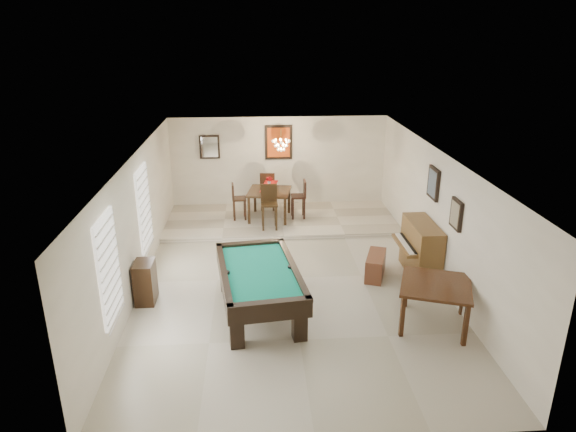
{
  "coord_description": "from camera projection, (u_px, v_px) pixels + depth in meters",
  "views": [
    {
      "loc": [
        -0.69,
        -9.52,
        4.9
      ],
      "look_at": [
        0.0,
        0.6,
        1.15
      ],
      "focal_mm": 32.0,
      "sensor_mm": 36.0,
      "label": 1
    }
  ],
  "objects": [
    {
      "name": "dining_table",
      "position": [
        269.0,
        202.0,
        13.49
      ],
      "size": [
        1.24,
        1.24,
        0.89
      ],
      "primitive_type": null,
      "rotation": [
        0.0,
        0.0,
        -0.17
      ],
      "color": "black",
      "rests_on": "dining_step"
    },
    {
      "name": "chandelier",
      "position": [
        281.0,
        141.0,
        12.88
      ],
      "size": [
        0.44,
        0.44,
        0.6
      ],
      "primitive_type": null,
      "color": "#FFE5B2",
      "rests_on": "ceiling"
    },
    {
      "name": "square_table",
      "position": [
        434.0,
        304.0,
        8.85
      ],
      "size": [
        1.48,
        1.48,
        0.8
      ],
      "primitive_type": null,
      "rotation": [
        0.0,
        0.0,
        -0.34
      ],
      "color": "black",
      "rests_on": "ground_plane"
    },
    {
      "name": "upright_piano",
      "position": [
        415.0,
        249.0,
        10.63
      ],
      "size": [
        0.76,
        1.36,
        1.14
      ],
      "primitive_type": null,
      "color": "brown",
      "rests_on": "ground_plane"
    },
    {
      "name": "dining_chair_north",
      "position": [
        268.0,
        190.0,
        14.13
      ],
      "size": [
        0.44,
        0.44,
        1.08
      ],
      "primitive_type": null,
      "rotation": [
        0.0,
        0.0,
        3.04
      ],
      "color": "black",
      "rests_on": "dining_step"
    },
    {
      "name": "right_picture_upper",
      "position": [
        434.0,
        183.0,
        10.46
      ],
      "size": [
        0.06,
        0.55,
        0.65
      ],
      "primitive_type": "cube",
      "color": "slate",
      "rests_on": "wall_right"
    },
    {
      "name": "dining_step",
      "position": [
        281.0,
        220.0,
        13.67
      ],
      "size": [
        6.0,
        2.5,
        0.12
      ],
      "primitive_type": "cube",
      "color": "beige",
      "rests_on": "ground_plane"
    },
    {
      "name": "right_picture_lower",
      "position": [
        456.0,
        214.0,
        9.31
      ],
      "size": [
        0.06,
        0.45,
        0.55
      ],
      "primitive_type": "cube",
      "color": "gray",
      "rests_on": "wall_right"
    },
    {
      "name": "wall_right",
      "position": [
        437.0,
        216.0,
        10.39
      ],
      "size": [
        0.04,
        9.0,
        2.6
      ],
      "primitive_type": "cube",
      "color": "silver",
      "rests_on": "ground_plane"
    },
    {
      "name": "ceiling",
      "position": [
        290.0,
        155.0,
        9.75
      ],
      "size": [
        6.0,
        9.0,
        0.04
      ],
      "primitive_type": "cube",
      "color": "white",
      "rests_on": "wall_back"
    },
    {
      "name": "apothecary_chest",
      "position": [
        145.0,
        282.0,
        9.61
      ],
      "size": [
        0.36,
        0.54,
        0.8
      ],
      "primitive_type": "cube",
      "color": "black",
      "rests_on": "ground_plane"
    },
    {
      "name": "piano_bench",
      "position": [
        375.0,
        266.0,
        10.64
      ],
      "size": [
        0.61,
        0.94,
        0.49
      ],
      "primitive_type": "cube",
      "rotation": [
        0.0,
        0.0,
        -0.34
      ],
      "color": "brown",
      "rests_on": "ground_plane"
    },
    {
      "name": "ground_plane",
      "position": [
        290.0,
        278.0,
        10.65
      ],
      "size": [
        6.0,
        9.0,
        0.02
      ],
      "primitive_type": "cube",
      "color": "beige"
    },
    {
      "name": "dining_chair_south",
      "position": [
        269.0,
        207.0,
        12.77
      ],
      "size": [
        0.42,
        0.42,
        1.11
      ],
      "primitive_type": null,
      "rotation": [
        0.0,
        0.0,
        0.01
      ],
      "color": "black",
      "rests_on": "dining_step"
    },
    {
      "name": "dining_chair_east",
      "position": [
        298.0,
        199.0,
        13.52
      ],
      "size": [
        0.38,
        0.38,
        1.02
      ],
      "primitive_type": null,
      "rotation": [
        0.0,
        0.0,
        -1.57
      ],
      "color": "black",
      "rests_on": "dining_step"
    },
    {
      "name": "window_left_rear",
      "position": [
        144.0,
        208.0,
        10.54
      ],
      "size": [
        0.06,
        1.0,
        1.7
      ],
      "primitive_type": "cube",
      "color": "white",
      "rests_on": "wall_left"
    },
    {
      "name": "pool_table",
      "position": [
        260.0,
        291.0,
        9.25
      ],
      "size": [
        1.67,
        2.65,
        0.83
      ],
      "primitive_type": null,
      "rotation": [
        0.0,
        0.0,
        0.13
      ],
      "color": "black",
      "rests_on": "ground_plane"
    },
    {
      "name": "dining_chair_west",
      "position": [
        239.0,
        201.0,
        13.44
      ],
      "size": [
        0.38,
        0.38,
        0.96
      ],
      "primitive_type": null,
      "rotation": [
        0.0,
        0.0,
        1.64
      ],
      "color": "black",
      "rests_on": "dining_step"
    },
    {
      "name": "wall_front",
      "position": [
        318.0,
        355.0,
        5.99
      ],
      "size": [
        6.0,
        0.04,
        2.6
      ],
      "primitive_type": "cube",
      "color": "silver",
      "rests_on": "ground_plane"
    },
    {
      "name": "back_painting",
      "position": [
        279.0,
        142.0,
        14.17
      ],
      "size": [
        0.75,
        0.06,
        0.95
      ],
      "primitive_type": "cube",
      "color": "#D84C14",
      "rests_on": "wall_back"
    },
    {
      "name": "wall_back",
      "position": [
        279.0,
        163.0,
        14.41
      ],
      "size": [
        6.0,
        0.04,
        2.6
      ],
      "primitive_type": "cube",
      "color": "silver",
      "rests_on": "ground_plane"
    },
    {
      "name": "flower_vase",
      "position": [
        269.0,
        181.0,
        13.29
      ],
      "size": [
        0.17,
        0.17,
        0.26
      ],
      "primitive_type": null,
      "rotation": [
        0.0,
        0.0,
        -0.11
      ],
      "color": "#AF0F10",
      "rests_on": "dining_table"
    },
    {
      "name": "window_left_front",
      "position": [
        109.0,
        268.0,
        7.92
      ],
      "size": [
        0.06,
        1.0,
        1.7
      ],
      "primitive_type": "cube",
      "color": "white",
      "rests_on": "wall_left"
    },
    {
      "name": "wall_left",
      "position": [
        137.0,
        223.0,
        10.01
      ],
      "size": [
        0.04,
        9.0,
        2.6
      ],
      "primitive_type": "cube",
      "color": "silver",
      "rests_on": "ground_plane"
    },
    {
      "name": "back_mirror",
      "position": [
        210.0,
        147.0,
        14.08
      ],
      "size": [
        0.55,
        0.06,
        0.65
      ],
      "primitive_type": "cube",
      "color": "white",
      "rests_on": "wall_back"
    }
  ]
}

